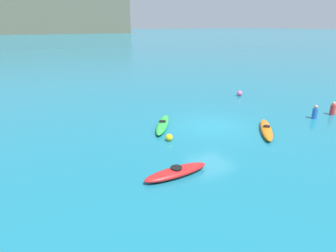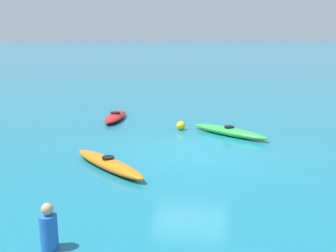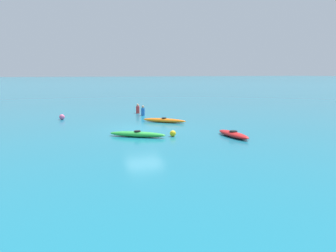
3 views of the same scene
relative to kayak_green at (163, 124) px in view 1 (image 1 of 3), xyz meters
name	(u,v)px [view 1 (image 1 of 3)]	position (x,y,z in m)	size (l,w,h in m)	color
ground_plane	(212,126)	(2.55, -1.23, -0.16)	(600.00, 600.00, 0.00)	#19728C
kayak_green	(163,124)	(0.00, 0.00, 0.00)	(2.43, 3.13, 0.37)	green
kayak_red	(176,172)	(-2.13, -5.19, 0.00)	(2.78, 0.81, 0.37)	red
kayak_orange	(266,129)	(4.57, -3.45, 0.00)	(2.65, 2.92, 0.37)	orange
buoy_yellow	(169,137)	(-0.66, -1.97, 0.02)	(0.37, 0.37, 0.37)	yellow
buoy_pink	(240,93)	(9.01, 3.61, 0.05)	(0.43, 0.43, 0.43)	pink
person_near_shore	(315,113)	(9.01, -3.18, 0.22)	(0.35, 0.35, 0.88)	blue
person_by_kayaks	(333,109)	(10.73, -3.22, 0.22)	(0.39, 0.39, 0.88)	red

